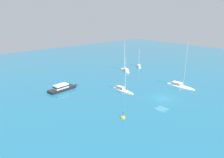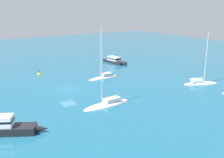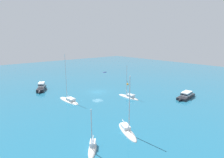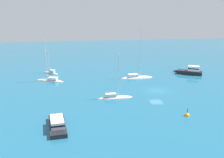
# 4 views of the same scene
# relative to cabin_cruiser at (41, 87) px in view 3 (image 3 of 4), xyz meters

# --- Properties ---
(ground_plane) EXTENTS (160.00, 160.00, 0.00)m
(ground_plane) POSITION_rel_cabin_cruiser_xyz_m (-12.28, -11.35, -0.84)
(ground_plane) COLOR #1E607F
(cabin_cruiser) EXTENTS (7.11, 4.84, 3.01)m
(cabin_cruiser) POSITION_rel_cabin_cruiser_xyz_m (0.00, 0.00, 0.00)
(cabin_cruiser) COLOR black
(cabin_cruiser) RESTS_ON ground
(sailboat) EXTENTS (6.75, 1.74, 8.79)m
(sailboat) POSITION_rel_cabin_cruiser_xyz_m (-21.51, -14.56, -0.69)
(sailboat) COLOR silver
(sailboat) RESTS_ON ground
(sloop) EXTENTS (4.37, 3.94, 6.49)m
(sloop) POSITION_rel_cabin_cruiser_xyz_m (-34.68, 5.91, -0.68)
(sloop) COLOR silver
(sloop) RESTS_ON ground
(launch) EXTENTS (2.99, 8.54, 2.14)m
(launch) POSITION_rel_cabin_cruiser_xyz_m (-31.39, -25.44, -0.19)
(launch) COLOR black
(launch) RESTS_ON ground
(ketch) EXTENTS (6.73, 3.98, 9.91)m
(ketch) POSITION_rel_cabin_cruiser_xyz_m (-34.30, -1.20, -0.65)
(ketch) COLOR silver
(ketch) RESTS_ON ground
(ketch_1) EXTENTS (7.86, 2.33, 11.86)m
(ketch_1) POSITION_rel_cabin_cruiser_xyz_m (-14.12, -1.44, -0.70)
(ketch_1) COLOR silver
(ketch_1) RESTS_ON ground
(rib) EXTENTS (1.90, 2.86, 0.33)m
(rib) POSITION_rel_cabin_cruiser_xyz_m (11.32, -32.81, -0.84)
(rib) COLOR #191E4C
(rib) RESTS_ON ground
(channel_buoy) EXTENTS (0.88, 0.88, 1.62)m
(channel_buoy) POSITION_rel_cabin_cruiser_xyz_m (-11.51, -24.19, -0.83)
(channel_buoy) COLOR orange
(channel_buoy) RESTS_ON ground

